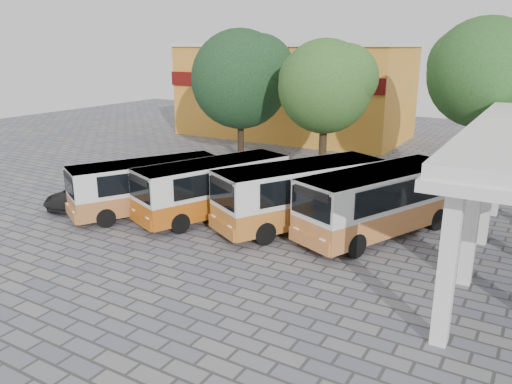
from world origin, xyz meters
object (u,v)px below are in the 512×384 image
Objects in this scene: bus_far_left at (147,184)px; parked_car at (83,194)px; bus_centre_left at (213,185)px; bus_far_right at (380,198)px; bus_centre_right at (301,191)px.

bus_far_left is 1.82× the size of parked_car.
bus_centre_left reaches higher than bus_far_left.
bus_far_left is 11.26m from bus_far_right.
bus_far_right is 15.21m from parked_car.
bus_far_right is (10.88, 2.89, 0.18)m from bus_far_left.
bus_centre_left is (3.15, 1.25, 0.07)m from bus_far_left.
bus_far_right is 2.03× the size of parked_car.
bus_far_left reaches higher than parked_car.
bus_centre_right is 1.00× the size of bus_far_right.
bus_centre_right is at bearing -145.08° from bus_far_right.
parked_car is (-14.73, -3.61, -1.10)m from bus_far_right.
bus_far_right is at bearing 34.28° from bus_centre_left.
bus_centre_left is 0.93× the size of bus_far_right.
bus_centre_left is at bearing 50.48° from bus_far_left.
bus_far_right is at bearing 40.33° from bus_centre_right.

